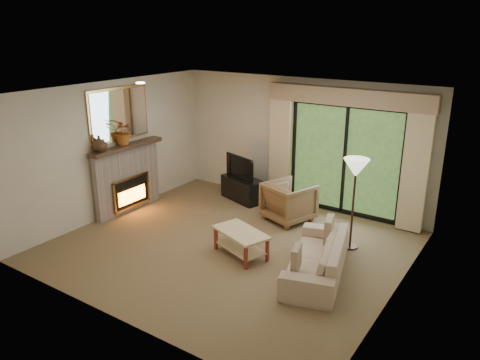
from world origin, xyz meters
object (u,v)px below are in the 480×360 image
Objects in this scene: sofa at (317,256)px; coffee_table at (241,243)px; media_console at (243,189)px; armchair at (289,202)px.

sofa is 1.28m from coffee_table.
media_console is 0.51× the size of sofa.
sofa reaches higher than coffee_table.
armchair is at bearing 0.85° from media_console.
armchair is 1.72m from coffee_table.
sofa is (2.64, -1.98, 0.04)m from media_console.
armchair is 2.04m from sofa.
sofa reaches higher than media_console.
media_console is 1.18× the size of armchair.
armchair is at bearing 111.38° from coffee_table.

